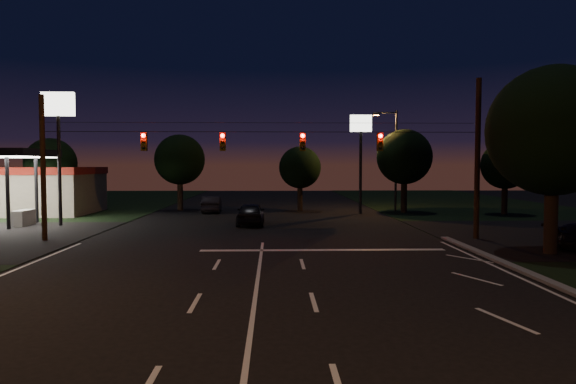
{
  "coord_description": "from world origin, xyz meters",
  "views": [
    {
      "loc": [
        0.57,
        -13.39,
        4.17
      ],
      "look_at": [
        1.22,
        8.83,
        3.0
      ],
      "focal_mm": 32.0,
      "sensor_mm": 36.0,
      "label": 1
    }
  ],
  "objects_px": {
    "utility_pole_right": "(476,239)",
    "tree_right_near": "(552,133)",
    "car_oncoming_b": "(212,204)",
    "car_oncoming_a": "(251,214)"
  },
  "relations": [
    {
      "from": "utility_pole_right",
      "to": "tree_right_near",
      "type": "xyz_separation_m",
      "value": [
        1.53,
        -4.83,
        5.68
      ]
    },
    {
      "from": "utility_pole_right",
      "to": "car_oncoming_b",
      "type": "relative_size",
      "value": 2.05
    },
    {
      "from": "tree_right_near",
      "to": "car_oncoming_a",
      "type": "xyz_separation_m",
      "value": [
        -14.53,
        12.02,
        -4.88
      ]
    },
    {
      "from": "tree_right_near",
      "to": "car_oncoming_a",
      "type": "height_order",
      "value": "tree_right_near"
    },
    {
      "from": "utility_pole_right",
      "to": "tree_right_near",
      "type": "height_order",
      "value": "tree_right_near"
    },
    {
      "from": "utility_pole_right",
      "to": "car_oncoming_a",
      "type": "height_order",
      "value": "utility_pole_right"
    },
    {
      "from": "tree_right_near",
      "to": "car_oncoming_b",
      "type": "distance_m",
      "value": 28.88
    },
    {
      "from": "utility_pole_right",
      "to": "car_oncoming_a",
      "type": "relative_size",
      "value": 1.93
    },
    {
      "from": "utility_pole_right",
      "to": "car_oncoming_a",
      "type": "bearing_deg",
      "value": 151.07
    },
    {
      "from": "car_oncoming_a",
      "to": "car_oncoming_b",
      "type": "xyz_separation_m",
      "value": [
        -3.86,
        9.69,
        -0.07
      ]
    }
  ]
}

